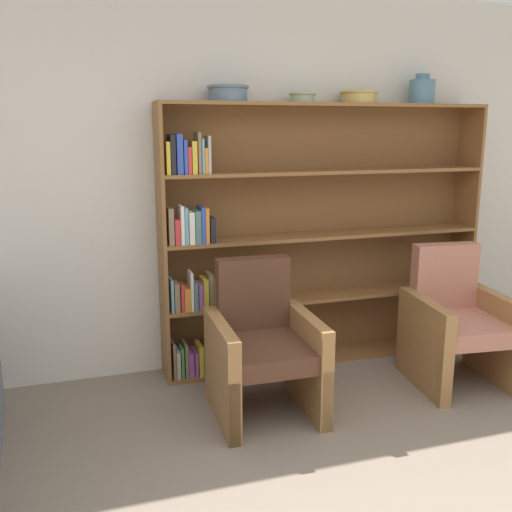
{
  "coord_description": "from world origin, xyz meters",
  "views": [
    {
      "loc": [
        -1.34,
        -1.56,
        1.79
      ],
      "look_at": [
        -0.22,
        1.96,
        0.95
      ],
      "focal_mm": 40.0,
      "sensor_mm": 36.0,
      "label": 1
    }
  ],
  "objects": [
    {
      "name": "vase_tall",
      "position": [
        1.22,
        2.32,
        2.05
      ],
      "size": [
        0.19,
        0.19,
        0.22
      ],
      "color": "slate",
      "rests_on": "bookshelf"
    },
    {
      "name": "bowl_cream",
      "position": [
        0.24,
        2.32,
        2.0
      ],
      "size": [
        0.19,
        0.19,
        0.07
      ],
      "color": "gray",
      "rests_on": "bookshelf"
    },
    {
      "name": "armchair_cushioned",
      "position": [
        1.19,
        1.66,
        0.42
      ],
      "size": [
        0.71,
        0.75,
        0.96
      ],
      "rotation": [
        0.0,
        0.0,
        3.03
      ],
      "color": "olive",
      "rests_on": "ground"
    },
    {
      "name": "wall_back",
      "position": [
        0.0,
        2.51,
        1.38
      ],
      "size": [
        12.0,
        0.06,
        2.75
      ],
      "color": "silver",
      "rests_on": "ground"
    },
    {
      "name": "bookshelf",
      "position": [
        0.25,
        2.35,
        0.94
      ],
      "size": [
        2.51,
        0.3,
        1.96
      ],
      "color": "brown",
      "rests_on": "ground"
    },
    {
      "name": "bowl_brass",
      "position": [
        -0.3,
        2.32,
        2.02
      ],
      "size": [
        0.29,
        0.29,
        0.11
      ],
      "color": "slate",
      "rests_on": "bookshelf"
    },
    {
      "name": "bowl_copper",
      "position": [
        0.69,
        2.32,
        2.01
      ],
      "size": [
        0.28,
        0.28,
        0.09
      ],
      "color": "tan",
      "rests_on": "bookshelf"
    },
    {
      "name": "armchair_leather",
      "position": [
        -0.27,
        1.66,
        0.42
      ],
      "size": [
        0.66,
        0.7,
        0.96
      ],
      "rotation": [
        0.0,
        0.0,
        3.12
      ],
      "color": "olive",
      "rests_on": "ground"
    }
  ]
}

